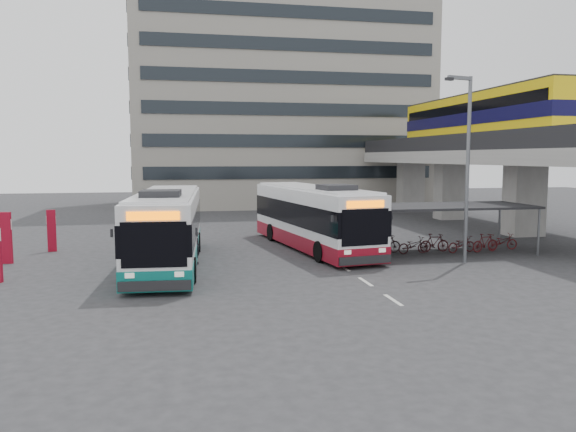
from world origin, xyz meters
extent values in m
plane|color=#28282B|center=(0.00, 0.00, 0.00)|extent=(120.00, 120.00, 0.00)
cube|color=gray|center=(17.00, 8.00, 2.30)|extent=(2.20, 1.60, 4.60)
cube|color=gray|center=(17.00, 18.00, 2.30)|extent=(2.20, 1.60, 4.60)
cube|color=gray|center=(17.00, 26.00, 2.30)|extent=(2.20, 1.60, 4.60)
cube|color=gray|center=(17.00, 12.00, 5.05)|extent=(8.00, 32.00, 0.90)
cube|color=black|center=(13.25, 12.00, 6.05)|extent=(0.35, 32.00, 1.10)
cube|color=black|center=(20.75, 12.00, 6.05)|extent=(0.35, 32.00, 1.10)
cube|color=yellow|center=(17.00, 13.65, 7.60)|extent=(2.90, 20.00, 3.90)
cube|color=#0B0932|center=(17.00, 13.65, 7.80)|extent=(2.98, 20.02, 0.90)
cube|color=black|center=(17.00, 13.65, 8.60)|extent=(2.96, 19.20, 0.70)
cube|color=black|center=(17.00, 13.65, 9.55)|extent=(2.70, 19.60, 0.25)
cylinder|color=#595B60|center=(3.70, 4.80, 1.20)|extent=(0.12, 0.12, 2.40)
cylinder|color=#595B60|center=(13.30, 4.80, 1.20)|extent=(0.12, 0.12, 2.40)
cylinder|color=#595B60|center=(3.70, 1.20, 1.20)|extent=(0.12, 0.12, 2.40)
cylinder|color=#595B60|center=(13.30, 1.20, 1.20)|extent=(0.12, 0.12, 2.40)
cube|color=black|center=(8.50, 3.00, 2.48)|extent=(10.00, 4.00, 0.12)
imported|color=black|center=(4.50, 3.00, 0.45)|extent=(1.71, 0.60, 0.90)
imported|color=black|center=(5.83, 3.00, 0.50)|extent=(1.66, 0.47, 1.00)
imported|color=black|center=(7.17, 3.00, 0.45)|extent=(1.71, 0.60, 0.90)
imported|color=black|center=(8.50, 3.00, 0.50)|extent=(1.66, 0.47, 1.00)
imported|color=#350C0F|center=(9.83, 3.00, 0.45)|extent=(1.71, 0.60, 0.90)
imported|color=#3F0C0F|center=(11.17, 3.00, 0.50)|extent=(1.66, 0.47, 1.00)
imported|color=#490C0F|center=(12.50, 3.00, 0.45)|extent=(1.71, 0.60, 0.90)
cube|color=gray|center=(6.00, 36.00, 12.50)|extent=(30.00, 15.00, 25.00)
cube|color=beige|center=(2.50, -6.00, 0.01)|extent=(0.15, 1.60, 0.01)
cube|color=beige|center=(2.50, -3.00, 0.01)|extent=(0.15, 1.60, 0.01)
cube|color=beige|center=(2.50, 0.00, 0.01)|extent=(0.15, 1.60, 0.01)
cube|color=white|center=(2.38, 5.64, 1.90)|extent=(4.48, 12.72, 2.86)
cube|color=maroon|center=(2.38, 5.64, 0.57)|extent=(4.52, 12.77, 0.78)
cube|color=black|center=(2.38, 5.64, 2.03)|extent=(4.54, 12.75, 1.19)
cube|color=#EB6100|center=(3.31, -0.52, 2.96)|extent=(1.85, 0.36, 0.31)
cube|color=black|center=(2.84, 2.56, 3.55)|extent=(1.82, 1.88, 0.29)
cylinder|color=black|center=(1.74, 1.51, 0.52)|extent=(0.46, 1.07, 1.04)
cylinder|color=black|center=(3.09, 9.28, 0.52)|extent=(0.46, 1.07, 1.04)
cube|color=white|center=(-5.43, 2.31, 1.90)|extent=(3.45, 12.66, 2.87)
cube|color=#0B665E|center=(-5.43, 2.31, 0.57)|extent=(3.49, 12.70, 0.78)
cube|color=black|center=(-5.43, 2.31, 2.03)|extent=(3.51, 12.68, 1.20)
cube|color=#EB6100|center=(-5.83, -3.93, 2.97)|extent=(1.86, 0.20, 0.31)
cube|color=black|center=(-5.63, -0.81, 3.57)|extent=(1.70, 1.77, 0.29)
cylinder|color=black|center=(-6.93, -1.60, 0.52)|extent=(0.38, 1.06, 1.04)
cylinder|color=black|center=(-3.96, 5.73, 0.52)|extent=(0.38, 1.06, 1.04)
imported|color=black|center=(-4.12, 2.29, 0.78)|extent=(0.38, 0.58, 1.56)
cylinder|color=#595B60|center=(8.54, 0.03, 4.40)|extent=(0.18, 0.18, 8.81)
cube|color=#595B60|center=(7.90, -0.13, 8.70)|extent=(1.32, 0.48, 0.17)
cube|color=black|center=(7.31, -0.28, 8.61)|extent=(0.42, 0.29, 0.13)
cube|color=maroon|center=(-12.99, 4.11, 1.24)|extent=(0.51, 0.23, 2.47)
cube|color=white|center=(-12.99, 4.11, 1.88)|extent=(0.54, 0.13, 0.49)
cube|color=maroon|center=(-11.62, 7.33, 1.13)|extent=(0.47, 0.22, 2.26)
cube|color=white|center=(-11.62, 7.33, 1.72)|extent=(0.49, 0.14, 0.45)
camera|label=1|loc=(-4.97, -24.41, 5.06)|focal=35.00mm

